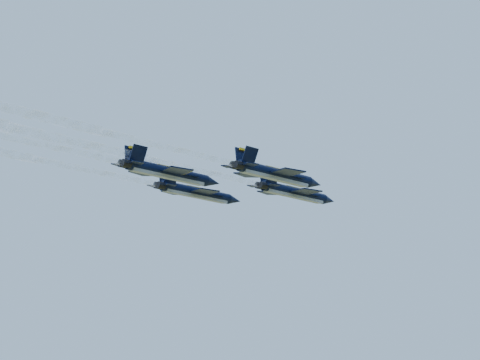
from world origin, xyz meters
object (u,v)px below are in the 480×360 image
at_px(jet_left, 198,193).
at_px(jet_slot, 170,173).
at_px(jet_right, 277,175).
at_px(jet_lead, 296,193).

xyz_separation_m(jet_left, jet_slot, (3.91, -14.95, 0.00)).
relative_size(jet_right, jet_slot, 1.00).
bearing_deg(jet_right, jet_left, -178.03).
distance_m(jet_lead, jet_right, 14.68).
bearing_deg(jet_lead, jet_right, -53.81).
height_order(jet_lead, jet_left, same).
xyz_separation_m(jet_lead, jet_right, (2.91, -14.39, 0.00)).
distance_m(jet_right, jet_slot, 15.38).
bearing_deg(jet_right, jet_lead, 126.19).
distance_m(jet_left, jet_slot, 15.45).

